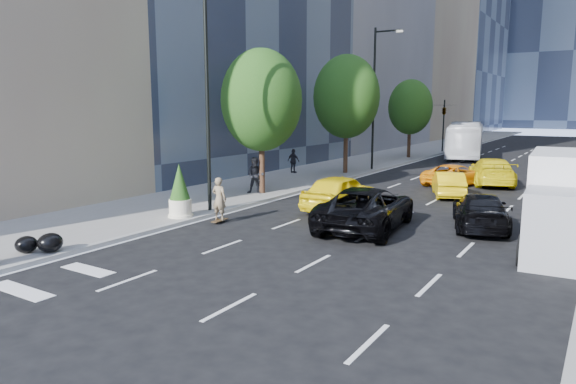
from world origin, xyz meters
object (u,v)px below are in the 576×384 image
Objects in this scene: black_sedan_mercedes at (480,211)px; box_truck at (567,201)px; black_sedan_lincoln at (366,208)px; skateboarder at (219,202)px; planter_shrub at (180,192)px; city_bus at (465,140)px.

black_sedan_mercedes is 0.71× the size of box_truck.
black_sedan_lincoln is 1.24× the size of black_sedan_mercedes.
skateboarder is 0.26× the size of box_truck.
black_sedan_lincoln is 7.62m from planter_shrub.
planter_shrub is at bearing 10.43° from skateboarder.
box_truck is 3.04× the size of planter_shrub.
black_sedan_lincoln is 6.79m from box_truck.
black_sedan_mercedes is 3.41m from box_truck.
black_sedan_mercedes is 11.94m from planter_shrub.
box_truck is at bearing -170.57° from skateboarder.
city_bus reaches higher than black_sedan_lincoln.
box_truck is 14.27m from planter_shrub.
black_sedan_mercedes is 29.58m from city_bus.
skateboarder reaches higher than black_sedan_mercedes.
skateboarder is at bearing 10.41° from black_sedan_mercedes.
skateboarder is 10.20m from black_sedan_mercedes.
city_bus is (-7.40, 28.63, 0.96)m from black_sedan_mercedes.
skateboarder is 0.79× the size of planter_shrub.
black_sedan_mercedes is (3.70, 2.33, -0.13)m from black_sedan_lincoln.
planter_shrub is (-3.40, -33.69, -0.45)m from city_bus.
black_sedan_lincoln is 2.66× the size of planter_shrub.
box_truck is at bearing -178.79° from black_sedan_lincoln.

